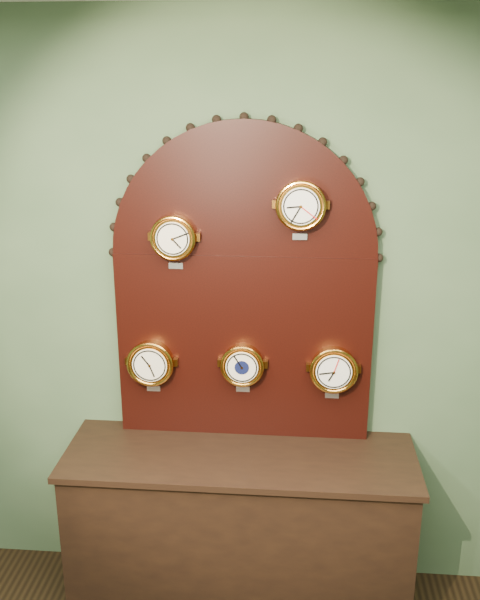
# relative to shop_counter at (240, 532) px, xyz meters

# --- Properties ---
(wall_back) EXTENTS (4.00, 0.00, 4.00)m
(wall_back) POSITION_rel_shop_counter_xyz_m (0.00, 0.27, 1.00)
(wall_back) COLOR #435D3F
(wall_back) RESTS_ON ground
(shop_counter) EXTENTS (1.60, 0.50, 0.80)m
(shop_counter) POSITION_rel_shop_counter_xyz_m (0.00, 0.00, 0.00)
(shop_counter) COLOR black
(shop_counter) RESTS_ON ground_plane
(display_board) EXTENTS (1.26, 0.06, 1.53)m
(display_board) POSITION_rel_shop_counter_xyz_m (0.00, 0.22, 1.23)
(display_board) COLOR black
(display_board) RESTS_ON shop_counter
(roman_clock) EXTENTS (0.20, 0.08, 0.26)m
(roman_clock) POSITION_rel_shop_counter_xyz_m (-0.31, 0.15, 1.42)
(roman_clock) COLOR orange
(roman_clock) RESTS_ON display_board
(arabic_clock) EXTENTS (0.22, 0.08, 0.27)m
(arabic_clock) POSITION_rel_shop_counter_xyz_m (0.25, 0.15, 1.57)
(arabic_clock) COLOR orange
(arabic_clock) RESTS_ON display_board
(hygrometer) EXTENTS (0.22, 0.08, 0.28)m
(hygrometer) POSITION_rel_shop_counter_xyz_m (-0.44, 0.15, 0.81)
(hygrometer) COLOR orange
(hygrometer) RESTS_ON display_board
(barometer) EXTENTS (0.21, 0.08, 0.26)m
(barometer) POSITION_rel_shop_counter_xyz_m (-0.00, 0.15, 0.82)
(barometer) COLOR orange
(barometer) RESTS_ON display_board
(tide_clock) EXTENTS (0.22, 0.08, 0.27)m
(tide_clock) POSITION_rel_shop_counter_xyz_m (0.42, 0.15, 0.81)
(tide_clock) COLOR orange
(tide_clock) RESTS_ON display_board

